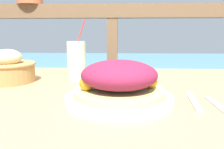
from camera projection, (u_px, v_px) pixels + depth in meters
patio_table at (102, 112)px, 0.77m from camera, size 1.28×0.93×0.72m
railing_fence at (112, 47)px, 1.48m from camera, size 2.80×0.08×1.11m
sea_backdrop at (119, 73)px, 4.05m from camera, size 12.00×4.00×0.40m
salad_plate at (119, 85)px, 0.60m from camera, size 0.30×0.30×0.12m
drink_glass at (77, 61)px, 0.89m from camera, size 0.08×0.08×0.25m
bread_basket at (8, 69)px, 0.86m from camera, size 0.21×0.21×0.13m
fork at (193, 101)px, 0.61m from camera, size 0.04×0.18×0.00m
knife at (219, 107)px, 0.56m from camera, size 0.02×0.18×0.00m
orange_near_basket at (76, 68)px, 0.99m from camera, size 0.07×0.07×0.07m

